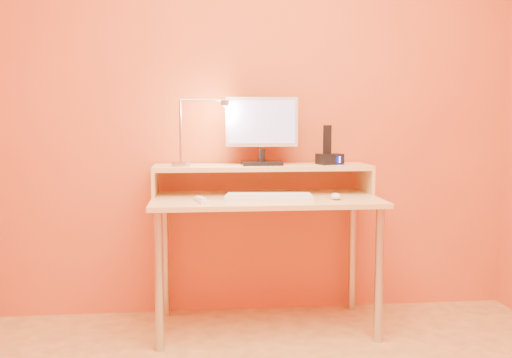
{
  "coord_description": "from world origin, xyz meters",
  "views": [
    {
      "loc": [
        -0.35,
        -1.78,
        1.14
      ],
      "look_at": [
        -0.06,
        1.13,
        0.82
      ],
      "focal_mm": 39.61,
      "sensor_mm": 36.0,
      "label": 1
    }
  ],
  "objects": [
    {
      "name": "lamp_post",
      "position": [
        -0.45,
        1.3,
        1.07
      ],
      "size": [
        0.01,
        0.01,
        0.33
      ],
      "primitive_type": "cylinder",
      "color": "#B0B0B0",
      "rests_on": "lamp_base"
    },
    {
      "name": "monitor_screen",
      "position": [
        -0.0,
        1.32,
        1.12
      ],
      "size": [
        0.36,
        0.02,
        0.24
      ],
      "primitive_type": "cube",
      "rotation": [
        0.0,
        0.0,
        -0.04
      ],
      "color": "#999CDC",
      "rests_on": "monitor_panel"
    },
    {
      "name": "desk_shelf",
      "position": [
        0.0,
        1.33,
        0.87
      ],
      "size": [
        1.2,
        0.3,
        0.02
      ],
      "primitive_type": "cube",
      "color": "#E6B77B",
      "rests_on": "desk_lower"
    },
    {
      "name": "phone_dock",
      "position": [
        0.38,
        1.33,
        0.91
      ],
      "size": [
        0.16,
        0.14,
        0.06
      ],
      "primitive_type": "cube",
      "rotation": [
        0.0,
        0.0,
        0.33
      ],
      "color": "black",
      "rests_on": "desk_shelf"
    },
    {
      "name": "lamp_base",
      "position": [
        -0.45,
        1.3,
        0.89
      ],
      "size": [
        0.1,
        0.1,
        0.02
      ],
      "primitive_type": "cylinder",
      "color": "#B0B0B0",
      "rests_on": "desk_shelf"
    },
    {
      "name": "monitor_neck",
      "position": [
        -0.0,
        1.33,
        0.93
      ],
      "size": [
        0.04,
        0.04,
        0.07
      ],
      "primitive_type": "cylinder",
      "color": "black",
      "rests_on": "monitor_foot"
    },
    {
      "name": "phone_handset",
      "position": [
        0.37,
        1.33,
        1.02
      ],
      "size": [
        0.05,
        0.04,
        0.16
      ],
      "primitive_type": "cube",
      "rotation": [
        0.0,
        0.0,
        0.33
      ],
      "color": "black",
      "rests_on": "phone_dock"
    },
    {
      "name": "remote_control",
      "position": [
        -0.34,
        1.03,
        0.73
      ],
      "size": [
        0.08,
        0.17,
        0.02
      ],
      "primitive_type": "cube",
      "rotation": [
        0.0,
        0.0,
        0.24
      ],
      "color": "white",
      "rests_on": "desk_lower"
    },
    {
      "name": "desk_leg_bl",
      "position": [
        -0.55,
        1.43,
        0.35
      ],
      "size": [
        0.04,
        0.04,
        0.69
      ],
      "primitive_type": "cylinder",
      "color": "#B0B0B0",
      "rests_on": "floor"
    },
    {
      "name": "lamp_head",
      "position": [
        -0.21,
        1.3,
        1.22
      ],
      "size": [
        0.04,
        0.04,
        0.03
      ],
      "primitive_type": "cylinder",
      "color": "#B0B0B0",
      "rests_on": "lamp_arm"
    },
    {
      "name": "desk_leg_br",
      "position": [
        0.55,
        1.43,
        0.35
      ],
      "size": [
        0.04,
        0.04,
        0.69
      ],
      "primitive_type": "cylinder",
      "color": "#B0B0B0",
      "rests_on": "floor"
    },
    {
      "name": "mouse",
      "position": [
        0.35,
        1.06,
        0.74
      ],
      "size": [
        0.06,
        0.1,
        0.03
      ],
      "primitive_type": "ellipsoid",
      "rotation": [
        0.0,
        0.0,
        -0.1
      ],
      "color": "white",
      "rests_on": "desk_lower"
    },
    {
      "name": "shelf_riser_right",
      "position": [
        0.59,
        1.33,
        0.79
      ],
      "size": [
        0.02,
        0.3,
        0.14
      ],
      "primitive_type": "cube",
      "color": "#E6B77B",
      "rests_on": "desk_lower"
    },
    {
      "name": "phone_led",
      "position": [
        0.43,
        1.28,
        0.91
      ],
      "size": [
        0.01,
        0.0,
        0.04
      ],
      "primitive_type": "cube",
      "color": "#3247FF",
      "rests_on": "phone_dock"
    },
    {
      "name": "desk_leg_fr",
      "position": [
        0.55,
        0.93,
        0.35
      ],
      "size": [
        0.04,
        0.04,
        0.69
      ],
      "primitive_type": "cylinder",
      "color": "#B0B0B0",
      "rests_on": "floor"
    },
    {
      "name": "lamp_bulb",
      "position": [
        -0.21,
        1.3,
        1.2
      ],
      "size": [
        0.03,
        0.03,
        0.0
      ],
      "primitive_type": "cylinder",
      "color": "#FFEAC6",
      "rests_on": "lamp_head"
    },
    {
      "name": "desk_leg_fl",
      "position": [
        -0.55,
        0.93,
        0.35
      ],
      "size": [
        0.04,
        0.04,
        0.69
      ],
      "primitive_type": "cylinder",
      "color": "#B0B0B0",
      "rests_on": "floor"
    },
    {
      "name": "monitor_back",
      "position": [
        -0.0,
        1.36,
        1.12
      ],
      "size": [
        0.36,
        0.03,
        0.23
      ],
      "primitive_type": "cube",
      "rotation": [
        0.0,
        0.0,
        -0.04
      ],
      "color": "black",
      "rests_on": "monitor_panel"
    },
    {
      "name": "desk_lower",
      "position": [
        0.0,
        1.18,
        0.71
      ],
      "size": [
        1.2,
        0.6,
        0.02
      ],
      "primitive_type": "cube",
      "color": "#E6B77B",
      "rests_on": "floor"
    },
    {
      "name": "shelf_riser_left",
      "position": [
        -0.59,
        1.33,
        0.79
      ],
      "size": [
        0.02,
        0.3,
        0.14
      ],
      "primitive_type": "cube",
      "color": "#E6B77B",
      "rests_on": "desk_lower"
    },
    {
      "name": "wall_back",
      "position": [
        0.0,
        1.5,
        1.25
      ],
      "size": [
        3.0,
        0.04,
        2.5
      ],
      "primitive_type": "cube",
      "color": "#D3612F",
      "rests_on": "floor"
    },
    {
      "name": "monitor_foot",
      "position": [
        -0.0,
        1.33,
        0.89
      ],
      "size": [
        0.22,
        0.16,
        0.02
      ],
      "primitive_type": "cube",
      "color": "black",
      "rests_on": "desk_shelf"
    },
    {
      "name": "keyboard",
      "position": [
        0.01,
        1.08,
        0.73
      ],
      "size": [
        0.46,
        0.19,
        0.02
      ],
      "primitive_type": "cube",
      "rotation": [
        0.0,
        0.0,
        -0.1
      ],
      "color": "white",
      "rests_on": "desk_lower"
    },
    {
      "name": "monitor_panel",
      "position": [
        -0.0,
        1.34,
        1.12
      ],
      "size": [
        0.4,
        0.05,
        0.27
      ],
      "primitive_type": "cube",
      "rotation": [
        0.0,
        0.0,
        -0.04
      ],
      "color": "silver",
      "rests_on": "monitor_neck"
    },
    {
      "name": "lamp_arm",
      "position": [
        -0.33,
        1.3,
        1.24
      ],
      "size": [
        0.24,
        0.01,
        0.01
      ],
      "primitive_type": "cylinder",
      "rotation": [
        0.0,
        1.57,
        0.0
      ],
      "color": "#B0B0B0",
      "rests_on": "lamp_post"
    }
  ]
}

